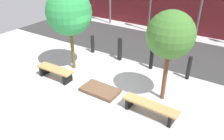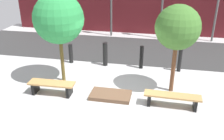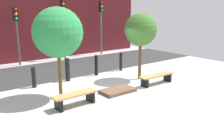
% 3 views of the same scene
% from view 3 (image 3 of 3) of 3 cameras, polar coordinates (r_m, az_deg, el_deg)
% --- Properties ---
extents(ground_plane, '(18.00, 18.00, 0.00)m').
position_cam_3_polar(ground_plane, '(10.27, 1.06, -5.00)').
color(ground_plane, '#AFAFAF').
extents(road_strip, '(18.00, 4.18, 0.01)m').
position_cam_3_polar(road_strip, '(14.35, -11.57, 0.28)').
color(road_strip, '#313131').
rests_on(road_strip, ground).
extents(building_facade, '(16.20, 0.50, 4.22)m').
position_cam_3_polar(building_facade, '(17.15, -17.13, 9.30)').
color(building_facade, '#511419').
rests_on(building_facade, ground).
extents(bench_left, '(1.65, 0.51, 0.46)m').
position_cam_3_polar(bench_left, '(8.85, -8.44, -6.11)').
color(bench_left, black).
rests_on(bench_left, ground).
extents(bench_right, '(1.83, 0.45, 0.44)m').
position_cam_3_polar(bench_right, '(11.37, 10.16, -1.64)').
color(bench_right, black).
rests_on(bench_right, ground).
extents(planter_bed, '(1.41, 0.81, 0.14)m').
position_cam_3_polar(planter_bed, '(10.20, 1.32, -4.74)').
color(planter_bed, brown).
rests_on(planter_bed, ground).
extents(tree_behind_left_bench, '(1.84, 1.84, 3.40)m').
position_cam_3_polar(tree_behind_left_bench, '(9.33, -12.30, 8.33)').
color(tree_behind_left_bench, brown).
rests_on(tree_behind_left_bench, ground).
extents(tree_behind_right_bench, '(1.51, 1.51, 3.13)m').
position_cam_3_polar(tree_behind_right_bench, '(11.76, 6.57, 9.11)').
color(tree_behind_right_bench, brown).
rests_on(tree_behind_right_bench, ground).
extents(bollard_far_left, '(0.18, 0.18, 0.89)m').
position_cam_3_polar(bollard_far_left, '(11.23, -17.44, -1.61)').
color(bollard_far_left, black).
rests_on(bollard_far_left, ground).
extents(bollard_left, '(0.21, 0.21, 1.08)m').
position_cam_3_polar(bollard_left, '(11.84, -10.13, 0.08)').
color(bollard_left, black).
rests_on(bollard_left, ground).
extents(bollard_center, '(0.16, 0.16, 1.03)m').
position_cam_3_polar(bollard_center, '(12.65, -3.62, 1.06)').
color(bollard_center, black).
rests_on(bollard_center, ground).
extents(bollard_right, '(0.16, 0.16, 0.99)m').
position_cam_3_polar(bollard_right, '(13.61, 2.03, 1.94)').
color(bollard_right, black).
rests_on(bollard_right, ground).
extents(traffic_light_mid_west, '(0.28, 0.27, 3.39)m').
position_cam_3_polar(traffic_light_mid_west, '(15.65, -20.97, 9.49)').
color(traffic_light_mid_west, '#4B4B4B').
rests_on(traffic_light_mid_west, ground).
extents(traffic_light_mid_east, '(0.28, 0.27, 3.97)m').
position_cam_3_polar(traffic_light_mid_east, '(16.76, -11.07, 11.67)').
color(traffic_light_mid_east, '#525252').
rests_on(traffic_light_mid_east, ground).
extents(traffic_light_east, '(0.28, 0.27, 3.82)m').
position_cam_3_polar(traffic_light_east, '(18.33, -2.49, 11.81)').
color(traffic_light_east, '#616161').
rests_on(traffic_light_east, ground).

